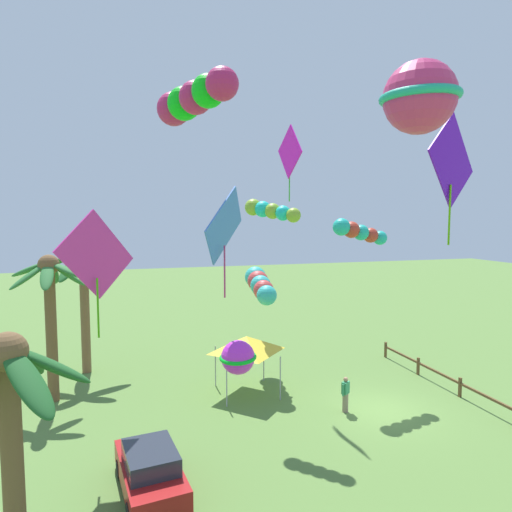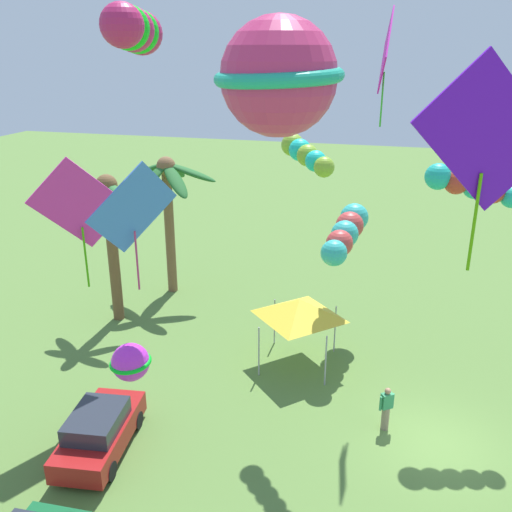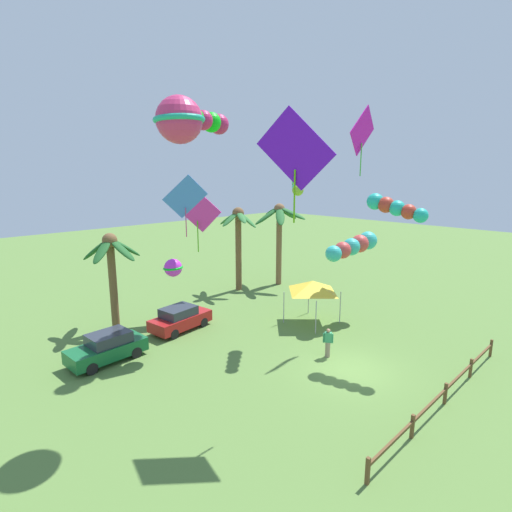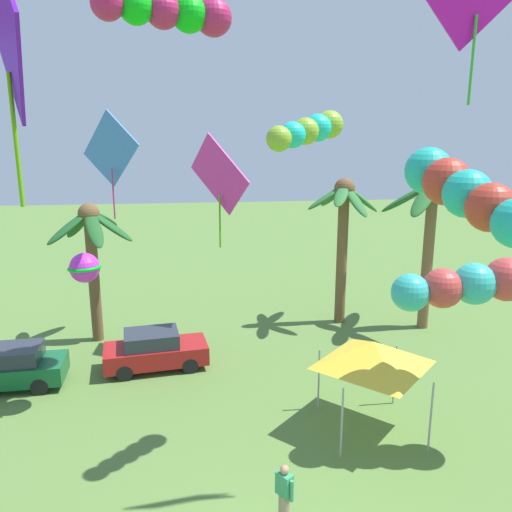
# 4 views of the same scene
# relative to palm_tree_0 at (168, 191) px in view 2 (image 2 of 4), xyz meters

# --- Properties ---
(ground_plane) EXTENTS (120.00, 120.00, 0.00)m
(ground_plane) POSITION_rel_palm_tree_0_xyz_m (-9.07, -13.10, -5.42)
(ground_plane) COLOR #567A38
(palm_tree_0) EXTENTS (4.58, 4.94, 7.13)m
(palm_tree_0) POSITION_rel_palm_tree_0_xyz_m (0.00, 0.00, 0.00)
(palm_tree_0) COLOR brown
(palm_tree_0) RESTS_ON ground
(palm_tree_1) EXTENTS (3.45, 3.72, 6.94)m
(palm_tree_1) POSITION_rel_palm_tree_0_xyz_m (-3.71, 1.21, -0.37)
(palm_tree_1) COLOR brown
(palm_tree_1) RESTS_ON ground
(parked_car_1) EXTENTS (4.09, 2.19, 1.51)m
(parked_car_1) POSITION_rel_palm_tree_0_xyz_m (-12.23, -2.78, -4.67)
(parked_car_1) COLOR #A51919
(parked_car_1) RESTS_ON ground
(spectator_0) EXTENTS (0.41, 0.46, 1.59)m
(spectator_0) POSITION_rel_palm_tree_0_xyz_m (-8.73, -11.43, -4.60)
(spectator_0) COLOR gray
(spectator_0) RESTS_ON ground
(festival_tent) EXTENTS (2.86, 2.86, 2.85)m
(festival_tent) POSITION_rel_palm_tree_0_xyz_m (-5.39, -7.79, -2.95)
(festival_tent) COLOR #9E9EA3
(festival_tent) RESTS_ON ground
(kite_ball_0) EXTENTS (1.48, 1.48, 0.95)m
(kite_ball_0) POSITION_rel_palm_tree_0_xyz_m (-14.08, -5.16, -0.69)
(kite_ball_0) COLOR #CA2CD1
(kite_diamond_1) EXTENTS (1.31, 2.89, 4.37)m
(kite_diamond_1) POSITION_rel_palm_tree_0_xyz_m (-13.31, -12.76, 5.03)
(kite_diamond_1) COLOR #6210CE
(kite_tube_2) EXTENTS (4.48, 1.52, 1.61)m
(kite_tube_2) POSITION_rel_palm_tree_0_xyz_m (-3.02, -9.20, -0.41)
(kite_tube_2) COLOR #32B6AF
(kite_diamond_3) EXTENTS (2.18, 2.51, 4.53)m
(kite_diamond_3) POSITION_rel_palm_tree_0_xyz_m (-9.55, -1.23, 1.84)
(kite_diamond_3) COLOR #E230A2
(kite_ball_4) EXTENTS (2.70, 2.70, 1.81)m
(kite_ball_4) POSITION_rel_palm_tree_0_xyz_m (-16.16, -9.33, 6.20)
(kite_ball_4) COLOR #CD2E65
(kite_diamond_5) EXTENTS (1.91, 1.53, 3.32)m
(kite_diamond_5) POSITION_rel_palm_tree_0_xyz_m (-13.06, -5.02, 2.94)
(kite_diamond_5) COLOR #4076D9
(kite_diamond_6) EXTENTS (2.83, 0.34, 3.93)m
(kite_diamond_6) POSITION_rel_palm_tree_0_xyz_m (-4.53, -10.31, 6.52)
(kite_diamond_6) COLOR #D014AF
(kite_tube_7) EXTENTS (4.17, 2.15, 1.17)m
(kite_tube_7) POSITION_rel_palm_tree_0_xyz_m (-11.13, -4.42, 7.05)
(kite_tube_7) COLOR #BD205B
(kite_tube_8) EXTENTS (1.05, 3.11, 1.37)m
(kite_tube_8) POSITION_rel_palm_tree_0_xyz_m (-6.21, -13.36, 2.51)
(kite_tube_8) COLOR #1FB7A4
(kite_tube_9) EXTENTS (2.27, 1.98, 1.04)m
(kite_tube_9) POSITION_rel_palm_tree_0_xyz_m (-7.63, -8.25, 3.52)
(kite_tube_9) COLOR #87B52E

